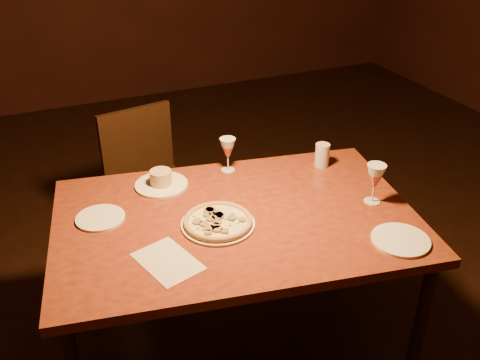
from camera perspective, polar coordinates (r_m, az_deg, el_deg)
name	(u,v)px	position (r m, az deg, el deg)	size (l,w,h in m)	color
floor	(289,338)	(2.70, 5.24, -16.39)	(7.00, 7.00, 0.00)	black
dining_table	(236,230)	(2.17, -0.44, -5.33)	(1.56, 1.15, 0.76)	brown
chair_far	(149,179)	(2.99, -9.66, 0.09)	(0.48, 0.48, 0.86)	black
pizza_plate	(218,222)	(2.07, -2.37, -4.46)	(0.29, 0.29, 0.03)	white
ramekin_saucer	(161,181)	(2.35, -8.42, -0.11)	(0.23, 0.23, 0.07)	white
wine_glass_far	(228,155)	(2.42, -1.30, 2.71)	(0.07, 0.07, 0.16)	#BD554F
wine_glass_right	(374,184)	(2.25, 14.15, -0.39)	(0.08, 0.08, 0.17)	#BD554F
water_tumbler	(322,155)	(2.50, 8.75, 2.64)	(0.07, 0.07, 0.11)	silver
side_plate_left	(100,218)	(2.18, -14.68, -3.93)	(0.19, 0.19, 0.01)	white
side_plate_near	(401,240)	(2.08, 16.75, -6.15)	(0.22, 0.22, 0.01)	white
menu_card	(168,261)	(1.91, -7.72, -8.59)	(0.17, 0.24, 0.00)	beige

